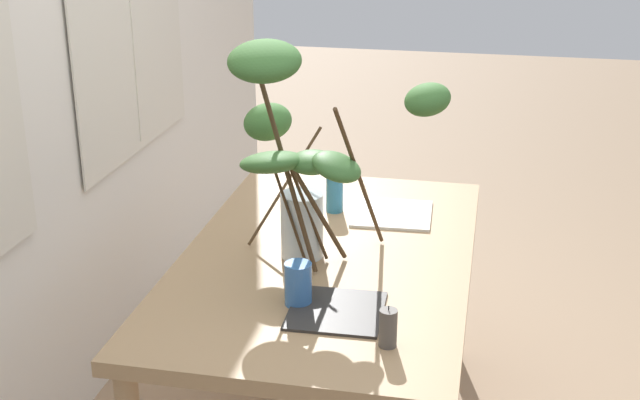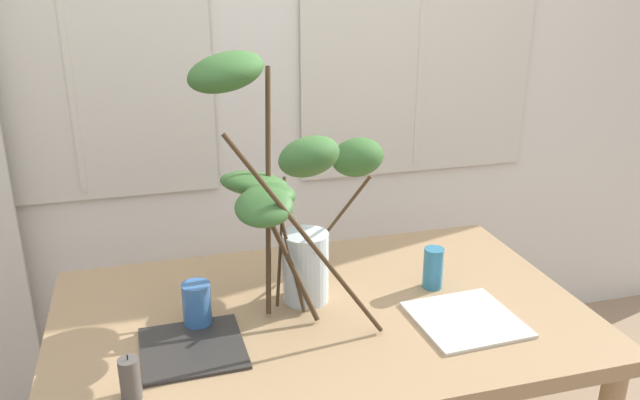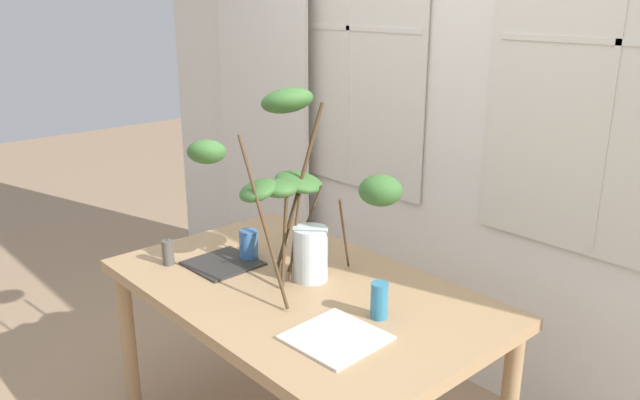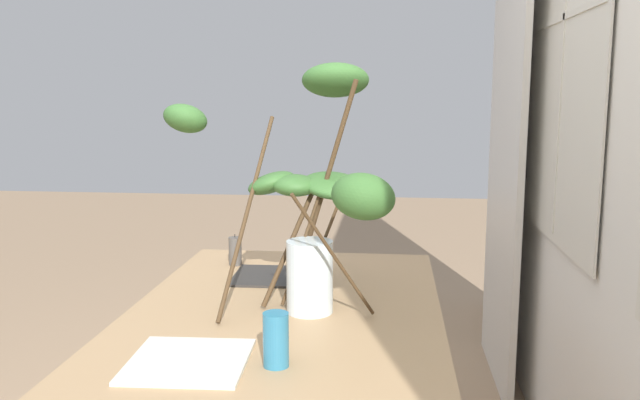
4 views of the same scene
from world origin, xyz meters
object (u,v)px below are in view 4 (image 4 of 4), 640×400
dining_table (283,340)px  drinking_glass_blue_right (276,340)px  plate_square_right (189,361)px  pillar_candle (235,251)px  plate_square_left (272,276)px  vase_with_branches (312,184)px  drinking_glass_blue_left (303,262)px

dining_table → drinking_glass_blue_right: (0.37, 0.05, 0.15)m
plate_square_right → pillar_candle: (-0.90, -0.10, 0.05)m
plate_square_left → plate_square_right: (0.75, -0.06, 0.00)m
dining_table → plate_square_left: bearing=-164.9°
vase_with_branches → pillar_candle: size_ratio=6.44×
pillar_candle → plate_square_left: bearing=47.5°
vase_with_branches → plate_square_left: 0.51m
vase_with_branches → plate_square_right: bearing=-28.3°
drinking_glass_blue_right → plate_square_right: drinking_glass_blue_right is taller
vase_with_branches → drinking_glass_blue_right: size_ratio=5.82×
pillar_candle → dining_table: bearing=26.8°
dining_table → drinking_glass_blue_right: drinking_glass_blue_right is taller
vase_with_branches → pillar_candle: vase_with_branches is taller
vase_with_branches → plate_square_right: 0.63m
dining_table → pillar_candle: (-0.53, -0.27, 0.13)m
plate_square_left → drinking_glass_blue_right: bearing=11.2°
dining_table → drinking_glass_blue_right: 0.40m
pillar_candle → drinking_glass_blue_left: bearing=57.7°
vase_with_branches → plate_square_left: size_ratio=2.87×
dining_table → drinking_glass_blue_left: bearing=177.6°
dining_table → pillar_candle: 0.61m
vase_with_branches → pillar_candle: (-0.45, -0.35, -0.32)m
dining_table → drinking_glass_blue_left: 0.38m
drinking_glass_blue_left → drinking_glass_blue_right: bearing=2.5°
dining_table → drinking_glass_blue_left: (-0.35, 0.01, 0.15)m
plate_square_right → drinking_glass_blue_right: bearing=91.5°
drinking_glass_blue_left → vase_with_branches: bearing=13.2°
dining_table → vase_with_branches: bearing=134.3°
dining_table → drinking_glass_blue_left: size_ratio=11.87×
vase_with_branches → plate_square_right: vase_with_branches is taller
dining_table → plate_square_left: 0.40m
drinking_glass_blue_left → pillar_candle: drinking_glass_blue_left is taller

